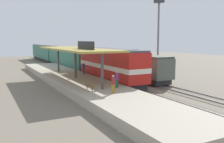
{
  "coord_description": "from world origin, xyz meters",
  "views": [
    {
      "loc": [
        -14.97,
        -30.05,
        5.82
      ],
      "look_at": [
        -1.38,
        -3.9,
        2.0
      ],
      "focal_mm": 39.93,
      "sensor_mm": 36.0,
      "label": 1
    }
  ],
  "objects": [
    {
      "name": "passenger_carriage_front",
      "position": [
        0.0,
        17.3,
        2.31
      ],
      "size": [
        2.9,
        20.0,
        4.24
      ],
      "color": "#28282D",
      "rests_on": "track_near"
    },
    {
      "name": "station_canopy",
      "position": [
        -4.6,
        -0.09,
        4.53
      ],
      "size": [
        5.2,
        18.0,
        4.7
      ],
      "color": "#47474C",
      "rests_on": "platform"
    },
    {
      "name": "locomotive",
      "position": [
        0.0,
        -0.7,
        2.41
      ],
      "size": [
        2.93,
        14.43,
        4.44
      ],
      "color": "#28282D",
      "rests_on": "track_near"
    },
    {
      "name": "person_waiting",
      "position": [
        -4.56,
        -10.25,
        1.85
      ],
      "size": [
        0.34,
        0.34,
        1.71
      ],
      "color": "olive",
      "rests_on": "platform"
    },
    {
      "name": "platform",
      "position": [
        -4.6,
        0.0,
        0.45
      ],
      "size": [
        6.0,
        44.0,
        0.9
      ],
      "primitive_type": "cube",
      "color": "#A89E89",
      "rests_on": "ground"
    },
    {
      "name": "track_near",
      "position": [
        0.0,
        0.0,
        0.03
      ],
      "size": [
        3.2,
        110.0,
        0.16
      ],
      "color": "#5F5649",
      "rests_on": "ground"
    },
    {
      "name": "passenger_carriage_rear",
      "position": [
        0.0,
        38.1,
        2.31
      ],
      "size": [
        2.9,
        20.0,
        4.24
      ],
      "color": "#28282D",
      "rests_on": "track_near"
    },
    {
      "name": "person_walking",
      "position": [
        -2.4,
        2.8,
        1.85
      ],
      "size": [
        0.34,
        0.34,
        1.71
      ],
      "color": "#4C4C51",
      "rests_on": "platform"
    },
    {
      "name": "ground_plane",
      "position": [
        2.0,
        0.0,
        0.0
      ],
      "size": [
        120.0,
        120.0,
        0.0
      ],
      "primitive_type": "plane",
      "color": "#706656"
    },
    {
      "name": "person_boarding",
      "position": [
        -2.92,
        -7.93,
        1.85
      ],
      "size": [
        0.34,
        0.34,
        1.71
      ],
      "color": "#23603D",
      "rests_on": "platform"
    },
    {
      "name": "platform_bench",
      "position": [
        -6.0,
        -8.09,
        1.34
      ],
      "size": [
        0.44,
        1.7,
        0.5
      ],
      "color": "#333338",
      "rests_on": "platform"
    },
    {
      "name": "light_mast",
      "position": [
        7.8,
        -0.79,
        8.4
      ],
      "size": [
        1.1,
        1.1,
        11.7
      ],
      "color": "slate",
      "rests_on": "ground"
    },
    {
      "name": "freight_car",
      "position": [
        4.6,
        -0.66,
        1.97
      ],
      "size": [
        2.8,
        12.0,
        3.54
      ],
      "color": "#28282D",
      "rests_on": "track_far"
    },
    {
      "name": "track_far",
      "position": [
        4.6,
        0.0,
        0.03
      ],
      "size": [
        3.2,
        110.0,
        0.16
      ],
      "color": "#5F5649",
      "rests_on": "ground"
    }
  ]
}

